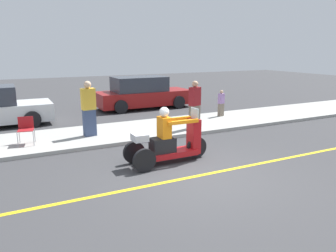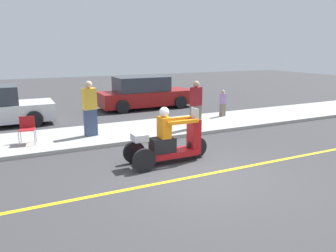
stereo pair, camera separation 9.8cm
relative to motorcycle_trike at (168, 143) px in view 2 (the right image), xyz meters
name	(u,v)px [view 2 (the right image)]	position (x,y,z in m)	size (l,w,h in m)	color
ground_plane	(199,176)	(0.24, -1.18, -0.54)	(60.00, 60.00, 0.00)	#38383A
lane_stripe	(190,177)	(-0.01, -1.18, -0.53)	(24.00, 0.12, 0.01)	gold
sidewalk_strip	(133,131)	(0.24, 3.42, -0.48)	(28.00, 2.80, 0.12)	#9E9E99
motorcycle_trike	(168,143)	(0.00, 0.00, 0.00)	(2.30, 0.82, 1.51)	black
spectator_far_back	(196,106)	(2.38, 2.61, 0.42)	(0.47, 0.36, 1.73)	#726656
spectator_by_tree	(90,110)	(-1.30, 3.25, 0.46)	(0.46, 0.30, 1.83)	#38476B
spectator_end_of_line	(223,104)	(4.55, 3.99, 0.13)	(0.30, 0.22, 1.12)	#726656
folding_chair_set_back	(27,127)	(-3.26, 3.18, 0.09)	(0.53, 0.53, 0.82)	#A5A8AD
parked_car_lot_right	(144,93)	(2.52, 7.91, 0.21)	(4.73, 1.97, 1.60)	maroon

